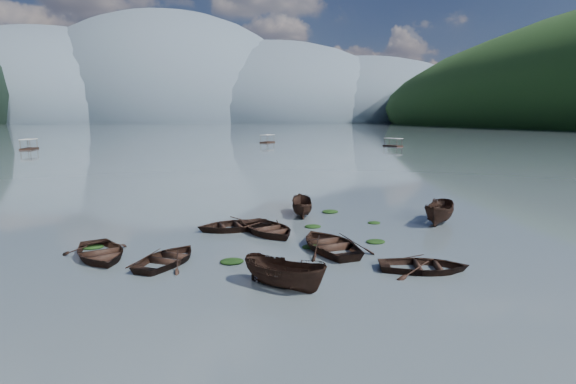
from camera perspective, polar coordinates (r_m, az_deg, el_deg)
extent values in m
plane|color=#4D5960|center=(20.11, 6.67, -11.10)|extent=(2400.00, 2400.00, 0.00)
ellipsoid|color=#475666|center=(952.51, -26.76, 7.87)|extent=(520.00, 520.00, 280.00)
ellipsoid|color=#475666|center=(919.56, -14.55, 8.54)|extent=(520.00, 520.00, 340.00)
ellipsoid|color=#475666|center=(929.48, -2.00, 8.83)|extent=(520.00, 520.00, 260.00)
ellipsoid|color=#475666|center=(974.08, 8.64, 8.76)|extent=(520.00, 520.00, 220.00)
imported|color=black|center=(24.93, -22.73, -7.73)|extent=(4.74, 5.53, 0.96)
imported|color=black|center=(23.05, -14.95, -8.68)|extent=(4.71, 5.12, 0.87)
imported|color=black|center=(19.19, -0.42, -12.05)|extent=(3.90, 3.81, 1.53)
imported|color=black|center=(24.57, 5.34, -7.27)|extent=(4.38, 5.58, 1.05)
imported|color=black|center=(22.10, 16.85, -9.55)|extent=(4.79, 3.98, 0.86)
imported|color=black|center=(32.21, 18.66, -3.74)|extent=(4.16, 4.52, 1.73)
imported|color=black|center=(27.76, -2.57, -5.30)|extent=(5.04, 5.86, 1.02)
imported|color=black|center=(28.91, -6.87, -4.77)|extent=(5.18, 4.09, 0.97)
imported|color=black|center=(33.00, 1.73, -2.94)|extent=(2.11, 4.09, 1.50)
ellipsoid|color=black|center=(22.47, -7.13, -8.90)|extent=(1.18, 0.97, 0.26)
ellipsoid|color=black|center=(24.82, 2.91, -7.07)|extent=(0.97, 0.78, 0.21)
ellipsoid|color=black|center=(20.67, 2.29, -10.47)|extent=(1.22, 0.98, 0.27)
ellipsoid|color=black|center=(30.96, 10.87, -3.93)|extent=(0.87, 0.74, 0.19)
ellipsoid|color=black|center=(26.26, 11.06, -6.32)|extent=(1.11, 0.88, 0.23)
ellipsoid|color=black|center=(26.95, -23.57, -6.53)|extent=(1.16, 0.94, 0.25)
ellipsoid|color=black|center=(29.37, 3.17, -4.49)|extent=(1.08, 0.90, 0.22)
ellipsoid|color=black|center=(33.99, 5.38, -2.62)|extent=(1.25, 1.00, 0.27)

